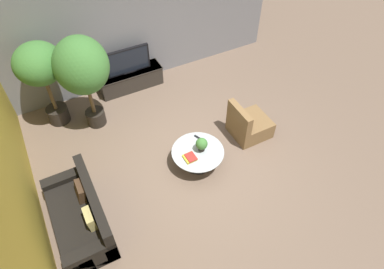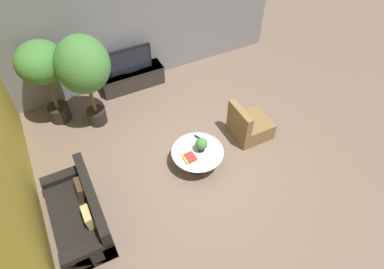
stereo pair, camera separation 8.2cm
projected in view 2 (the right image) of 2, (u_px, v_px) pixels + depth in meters
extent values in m
plane|color=brown|center=(199.00, 160.00, 7.23)|extent=(24.00, 24.00, 0.00)
cube|color=slate|center=(137.00, 24.00, 8.11)|extent=(7.40, 0.12, 3.00)
cube|color=gold|center=(7.00, 164.00, 5.25)|extent=(0.12, 7.40, 3.00)
cube|color=#2D2823|center=(132.00, 79.00, 8.72)|extent=(1.58, 0.48, 0.49)
cube|color=#2D2823|center=(131.00, 71.00, 8.54)|extent=(1.62, 0.50, 0.02)
cube|color=black|center=(129.00, 60.00, 8.30)|extent=(1.10, 0.08, 0.65)
cube|color=black|center=(130.00, 61.00, 8.27)|extent=(1.01, 0.00, 0.59)
cube|color=black|center=(131.00, 71.00, 8.53)|extent=(0.33, 0.13, 0.02)
cylinder|color=black|center=(197.00, 163.00, 7.16)|extent=(0.59, 0.59, 0.02)
cylinder|color=black|center=(197.00, 158.00, 7.03)|extent=(0.10, 0.10, 0.37)
cylinder|color=#A8B2B7|center=(198.00, 152.00, 6.89)|extent=(1.06, 1.06, 0.02)
cube|color=black|center=(78.00, 218.00, 6.07)|extent=(0.84, 1.81, 0.42)
cube|color=black|center=(92.00, 197.00, 5.86)|extent=(0.16, 1.81, 0.42)
cube|color=black|center=(67.00, 182.00, 6.51)|extent=(0.84, 0.20, 0.54)
cube|color=black|center=(90.00, 256.00, 5.53)|extent=(0.84, 0.20, 0.54)
cube|color=#422D1E|center=(79.00, 190.00, 6.04)|extent=(0.17, 0.34, 0.32)
cube|color=tan|center=(88.00, 217.00, 5.67)|extent=(0.14, 0.33, 0.31)
cube|color=brown|center=(250.00, 127.00, 7.61)|extent=(0.80, 0.76, 0.40)
cube|color=brown|center=(240.00, 118.00, 7.19)|extent=(0.14, 0.76, 0.46)
cylinder|color=black|center=(60.00, 112.00, 7.95)|extent=(0.48, 0.48, 0.38)
cylinder|color=brown|center=(52.00, 93.00, 7.53)|extent=(0.08, 0.08, 0.78)
ellipsoid|color=#3D7533|center=(40.00, 62.00, 6.92)|extent=(1.01, 1.01, 0.88)
cylinder|color=black|center=(97.00, 116.00, 7.89)|extent=(0.43, 0.43, 0.35)
cylinder|color=brown|center=(92.00, 100.00, 7.52)|extent=(0.08, 0.08, 0.64)
ellipsoid|color=#3D7533|center=(82.00, 64.00, 6.84)|extent=(1.11, 1.11, 1.23)
cylinder|color=black|center=(201.00, 149.00, 6.88)|extent=(0.13, 0.13, 0.08)
sphere|color=#3D7533|center=(201.00, 144.00, 6.77)|extent=(0.24, 0.24, 0.24)
cube|color=gold|center=(189.00, 158.00, 6.75)|extent=(0.23, 0.25, 0.04)
cube|color=#A32823|center=(190.00, 157.00, 6.72)|extent=(0.19, 0.24, 0.02)
cube|color=black|center=(198.00, 137.00, 7.13)|extent=(0.10, 0.16, 0.02)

